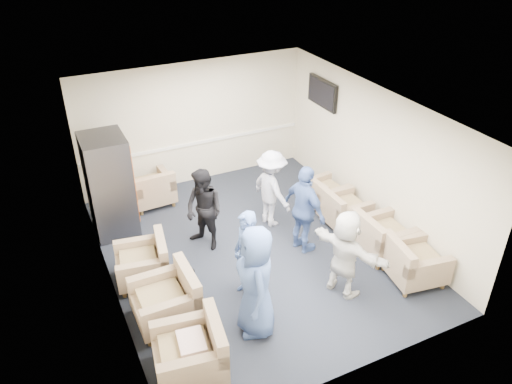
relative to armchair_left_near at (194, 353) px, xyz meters
name	(u,v)px	position (x,y,z in m)	size (l,w,h in m)	color
floor	(254,251)	(1.87, 2.09, -0.36)	(6.00, 6.00, 0.00)	black
ceiling	(253,111)	(1.87, 2.09, 2.34)	(6.00, 6.00, 0.00)	white
back_wall	(194,124)	(1.87, 5.09, 0.99)	(5.00, 0.02, 2.70)	beige
front_wall	(359,297)	(1.87, -0.91, 0.99)	(5.00, 0.02, 2.70)	beige
left_wall	(103,222)	(-0.63, 2.09, 0.99)	(0.02, 6.00, 2.70)	beige
right_wall	(374,157)	(4.37, 2.09, 0.99)	(0.02, 6.00, 2.70)	beige
chair_rail	(195,143)	(1.87, 5.07, 0.54)	(4.98, 0.04, 0.06)	silver
tv	(322,93)	(4.31, 3.89, 1.69)	(0.10, 1.00, 0.58)	black
armchair_left_near	(194,353)	(0.00, 0.00, 0.00)	(1.02, 1.02, 0.72)	#8A7259
armchair_left_mid	(169,301)	(0.01, 1.09, 0.00)	(0.91, 0.91, 0.72)	#8A7259
armchair_left_far	(145,263)	(-0.08, 2.16, -0.03)	(0.95, 0.95, 0.66)	#8A7259
armchair_right_near	(412,263)	(3.89, 0.24, -0.02)	(0.98, 0.98, 0.68)	#8A7259
armchair_right_midnear	(381,238)	(3.87, 1.04, -0.01)	(0.87, 0.87, 0.69)	#8A7259
armchair_right_midfar	(342,210)	(3.79, 2.12, -0.04)	(0.80, 0.80, 0.64)	#8A7259
armchair_right_far	(323,194)	(3.80, 2.83, -0.06)	(0.85, 0.85, 0.60)	#8A7259
armchair_corner	(152,190)	(0.67, 4.46, -0.02)	(0.89, 0.89, 0.68)	#8A7259
vending_machine	(110,185)	(-0.22, 3.87, 0.61)	(0.79, 0.92, 1.94)	#4E4E55
backpack	(185,278)	(0.43, 1.64, -0.13)	(0.31, 0.27, 0.45)	black
pillow	(192,343)	(-0.01, 0.01, 0.18)	(0.45, 0.34, 0.13)	silver
person_front_left	(256,282)	(1.09, 0.37, 0.53)	(0.87, 0.56, 1.77)	#3F5997
person_mid_left	(246,256)	(1.28, 1.10, 0.42)	(0.56, 0.37, 1.55)	#3F5997
person_back_left	(204,210)	(1.15, 2.61, 0.42)	(0.75, 0.59, 1.55)	black
person_back_right	(272,189)	(2.57, 2.76, 0.41)	(1.00, 0.57, 1.55)	white
person_mid_right	(305,210)	(2.70, 1.76, 0.48)	(0.98, 0.41, 1.67)	#3F5997
person_front_right	(345,253)	(2.71, 0.51, 0.39)	(1.40, 0.44, 1.50)	silver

